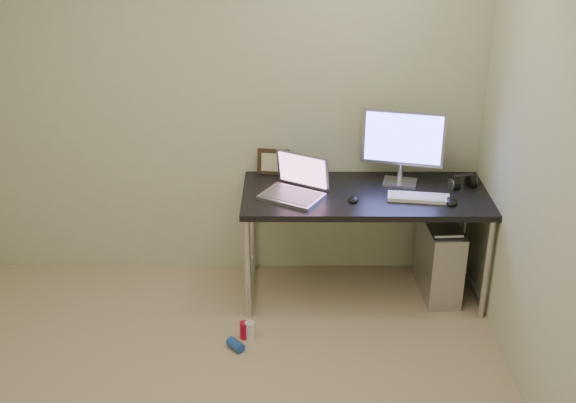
{
  "coord_description": "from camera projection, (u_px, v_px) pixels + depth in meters",
  "views": [
    {
      "loc": [
        0.47,
        -2.85,
        2.69
      ],
      "look_at": [
        0.45,
        1.05,
        0.85
      ],
      "focal_mm": 45.0,
      "sensor_mm": 36.0,
      "label": 1
    }
  ],
  "objects": [
    {
      "name": "tower_computer",
      "position": [
        439.0,
        258.0,
        4.87
      ],
      "size": [
        0.25,
        0.51,
        0.55
      ],
      "rotation": [
        0.0,
        0.0,
        0.06
      ],
      "color": "#ACABB0",
      "rests_on": "ground"
    },
    {
      "name": "wall_back",
      "position": [
        220.0,
        102.0,
        4.77
      ],
      "size": [
        3.5,
        0.02,
        2.5
      ],
      "primitive_type": "cube",
      "color": "beige",
      "rests_on": "ground"
    },
    {
      "name": "keyboard",
      "position": [
        419.0,
        198.0,
        4.57
      ],
      "size": [
        0.4,
        0.18,
        0.02
      ],
      "primitive_type": "cube",
      "rotation": [
        0.0,
        0.0,
        -0.14
      ],
      "color": "white",
      "rests_on": "desk"
    },
    {
      "name": "headphones",
      "position": [
        463.0,
        183.0,
        4.74
      ],
      "size": [
        0.18,
        0.11,
        0.11
      ],
      "rotation": [
        0.0,
        0.0,
        0.26
      ],
      "color": "black",
      "rests_on": "desk"
    },
    {
      "name": "cable_b",
      "position": [
        439.0,
        224.0,
        5.07
      ],
      "size": [
        0.02,
        0.11,
        0.71
      ],
      "primitive_type": "cylinder",
      "rotation": [
        0.14,
        0.0,
        0.09
      ],
      "color": "black",
      "rests_on": "ground"
    },
    {
      "name": "can_white",
      "position": [
        250.0,
        330.0,
        4.47
      ],
      "size": [
        0.09,
        0.09,
        0.12
      ],
      "primitive_type": "cylinder",
      "rotation": [
        0.0,
        0.0,
        0.46
      ],
      "color": "white",
      "rests_on": "ground"
    },
    {
      "name": "desk",
      "position": [
        365.0,
        204.0,
        4.7
      ],
      "size": [
        1.59,
        0.7,
        0.75
      ],
      "color": "black",
      "rests_on": "ground"
    },
    {
      "name": "cable_a",
      "position": [
        426.0,
        220.0,
        5.08
      ],
      "size": [
        0.01,
        0.16,
        0.69
      ],
      "primitive_type": "cylinder",
      "rotation": [
        0.21,
        0.0,
        0.0
      ],
      "color": "black",
      "rests_on": "ground"
    },
    {
      "name": "monitor",
      "position": [
        403.0,
        141.0,
        4.68
      ],
      "size": [
        0.53,
        0.2,
        0.51
      ],
      "rotation": [
        0.0,
        0.0,
        -0.23
      ],
      "color": "silver",
      "rests_on": "desk"
    },
    {
      "name": "can_blue",
      "position": [
        236.0,
        345.0,
        4.38
      ],
      "size": [
        0.12,
        0.13,
        0.06
      ],
      "primitive_type": "cylinder",
      "rotation": [
        1.57,
        0.0,
        0.74
      ],
      "color": "#224CB3",
      "rests_on": "ground"
    },
    {
      "name": "webcam",
      "position": [
        295.0,
        165.0,
        4.87
      ],
      "size": [
        0.04,
        0.03,
        0.11
      ],
      "rotation": [
        0.0,
        0.0,
        0.12
      ],
      "color": "silver",
      "rests_on": "desk"
    },
    {
      "name": "laptop",
      "position": [
        296.0,
        186.0,
        4.61
      ],
      "size": [
        0.47,
        0.45,
        0.26
      ],
      "rotation": [
        0.0,
        0.0,
        -0.51
      ],
      "color": "silver",
      "rests_on": "desk"
    },
    {
      "name": "can_red",
      "position": [
        245.0,
        330.0,
        4.48
      ],
      "size": [
        0.08,
        0.08,
        0.11
      ],
      "primitive_type": "cylinder",
      "rotation": [
        0.0,
        0.0,
        0.37
      ],
      "color": "red",
      "rests_on": "ground"
    },
    {
      "name": "picture_frame",
      "position": [
        274.0,
        162.0,
        4.91
      ],
      "size": [
        0.23,
        0.09,
        0.18
      ],
      "primitive_type": "cube",
      "rotation": [
        -0.21,
        0.0,
        -0.12
      ],
      "color": "black",
      "rests_on": "desk"
    },
    {
      "name": "mouse_right",
      "position": [
        451.0,
        200.0,
        4.51
      ],
      "size": [
        0.09,
        0.13,
        0.04
      ],
      "primitive_type": "ellipsoid",
      "rotation": [
        0.0,
        0.0,
        -0.09
      ],
      "color": "black",
      "rests_on": "desk"
    },
    {
      "name": "mouse_left",
      "position": [
        354.0,
        198.0,
        4.55
      ],
      "size": [
        0.08,
        0.11,
        0.03
      ],
      "primitive_type": "ellipsoid",
      "rotation": [
        0.0,
        0.0,
        -0.22
      ],
      "color": "black",
      "rests_on": "desk"
    }
  ]
}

